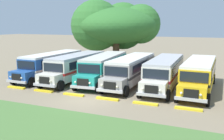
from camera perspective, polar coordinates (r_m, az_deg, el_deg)
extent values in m
plane|color=#84755B|center=(21.24, -6.13, -6.79)|extent=(220.00, 220.00, 0.00)
cube|color=#4C7538|center=(15.64, -19.79, -13.74)|extent=(80.00, 9.56, 0.01)
cube|color=#23519E|center=(31.18, -12.97, 1.40)|extent=(2.59, 9.22, 2.10)
cube|color=silver|center=(31.21, -12.96, 1.09)|extent=(2.62, 9.24, 0.24)
cube|color=black|center=(30.62, -10.76, 2.27)|extent=(0.12, 8.00, 0.80)
cube|color=black|center=(32.11, -14.51, 2.48)|extent=(0.12, 8.00, 0.80)
cube|color=silver|center=(31.03, -13.05, 3.51)|extent=(2.51, 9.12, 0.22)
cube|color=#23519E|center=(27.27, -19.55, -1.30)|extent=(2.21, 1.42, 1.05)
cube|color=black|center=(26.75, -20.63, -1.53)|extent=(1.10, 0.11, 0.70)
cube|color=#B7B7BC|center=(26.80, -20.63, -2.45)|extent=(2.40, 0.22, 0.24)
cube|color=black|center=(27.58, -18.73, 1.04)|extent=(2.20, 0.08, 0.84)
cube|color=silver|center=(34.97, -8.46, 2.31)|extent=(0.90, 0.07, 1.30)
sphere|color=#EAE5C6|center=(26.23, -19.60, -1.69)|extent=(0.20, 0.20, 0.20)
sphere|color=#EAE5C6|center=(27.20, -21.76, -1.42)|extent=(0.20, 0.20, 0.20)
cylinder|color=black|center=(26.66, -17.44, -2.59)|extent=(0.29, 1.00, 1.00)
cylinder|color=black|center=(28.27, -21.13, -2.10)|extent=(0.29, 1.00, 1.00)
cylinder|color=black|center=(33.13, -8.14, 0.22)|extent=(0.29, 1.00, 1.00)
cylinder|color=black|center=(34.44, -11.54, 0.50)|extent=(0.29, 1.00, 1.00)
cube|color=silver|center=(29.20, -7.69, 0.98)|extent=(2.51, 9.20, 2.10)
cube|color=red|center=(29.23, -7.69, 0.65)|extent=(2.54, 9.22, 0.24)
cube|color=black|center=(28.76, -5.23, 1.90)|extent=(0.05, 8.00, 0.80)
cube|color=black|center=(30.04, -9.51, 2.15)|extent=(0.05, 8.00, 0.80)
cube|color=#B2B2B7|center=(29.04, -7.75, 3.24)|extent=(2.43, 9.10, 0.22)
cube|color=silver|center=(24.97, -13.87, -2.03)|extent=(2.20, 1.40, 1.05)
cube|color=black|center=(24.39, -14.91, -2.31)|extent=(1.10, 0.10, 0.70)
cube|color=#B7B7BC|center=(24.45, -14.92, -3.31)|extent=(2.40, 0.20, 0.24)
cube|color=black|center=(25.30, -13.06, 0.53)|extent=(2.20, 0.06, 0.84)
cube|color=red|center=(33.22, -3.63, 1.99)|extent=(0.90, 0.06, 1.30)
sphere|color=#EAE5C6|center=(23.93, -13.65, -2.49)|extent=(0.20, 0.20, 0.20)
sphere|color=#EAE5C6|center=(24.78, -16.26, -2.18)|extent=(0.20, 0.20, 0.20)
cylinder|color=black|center=(24.47, -11.42, -3.44)|extent=(0.28, 1.00, 1.00)
cylinder|color=black|center=(25.88, -15.82, -2.88)|extent=(0.28, 1.00, 1.00)
cylinder|color=black|center=(31.42, -2.98, -0.23)|extent=(0.28, 1.00, 1.00)
cylinder|color=black|center=(32.52, -6.78, 0.07)|extent=(0.28, 1.00, 1.00)
cube|color=teal|center=(28.37, -1.58, 0.80)|extent=(3.34, 9.39, 2.10)
cube|color=white|center=(28.39, -1.58, 0.46)|extent=(3.37, 9.41, 0.24)
cube|color=black|center=(28.18, 1.05, 1.77)|extent=(0.78, 7.97, 0.80)
cube|color=black|center=(29.01, -3.76, 1.99)|extent=(0.78, 7.97, 0.80)
cube|color=beige|center=(28.20, -1.59, 3.12)|extent=(3.25, 9.29, 0.22)
cube|color=teal|center=(23.62, -5.84, -2.47)|extent=(2.32, 1.60, 1.05)
cube|color=black|center=(22.96, -6.57, -2.80)|extent=(1.10, 0.20, 0.70)
cube|color=#B7B7BC|center=(23.02, -6.59, -3.86)|extent=(2.41, 0.42, 0.24)
cube|color=black|center=(24.02, -5.24, 0.24)|extent=(2.20, 0.26, 0.84)
cube|color=white|center=(32.72, 1.10, 1.88)|extent=(0.90, 0.14, 1.30)
sphere|color=#EAE5C6|center=(22.64, -5.01, -2.95)|extent=(0.20, 0.20, 0.20)
sphere|color=#EAE5C6|center=(23.21, -8.20, -2.69)|extent=(0.20, 0.20, 0.20)
cylinder|color=black|center=(23.39, -3.01, -3.88)|extent=(0.37, 1.02, 1.00)
cylinder|color=black|center=(24.32, -8.32, -3.43)|extent=(0.37, 1.02, 1.00)
cylinder|color=black|center=(31.02, 2.36, -0.36)|extent=(0.37, 1.02, 1.00)
cylinder|color=black|center=(31.73, -1.83, -0.12)|extent=(0.37, 1.02, 1.00)
cube|color=#9E9993|center=(27.00, 4.54, 0.29)|extent=(2.54, 9.21, 2.10)
cube|color=#282828|center=(27.03, 4.54, -0.06)|extent=(2.57, 9.23, 0.24)
cube|color=black|center=(26.84, 7.34, 1.26)|extent=(0.07, 8.00, 0.80)
cube|color=black|center=(27.62, 2.25, 1.59)|extent=(0.07, 8.00, 0.80)
cube|color=silver|center=(26.83, 4.58, 2.73)|extent=(2.46, 9.11, 0.22)
cube|color=#9E9993|center=(22.24, 0.21, -3.22)|extent=(2.21, 1.41, 1.05)
cube|color=black|center=(21.57, -0.55, -3.58)|extent=(1.10, 0.10, 0.70)
cube|color=#B7B7BC|center=(21.64, -0.59, -4.70)|extent=(2.40, 0.21, 0.24)
cube|color=black|center=(22.63, 0.86, -0.33)|extent=(2.20, 0.07, 0.84)
cube|color=#282828|center=(31.38, 7.20, 1.44)|extent=(0.90, 0.06, 1.30)
sphere|color=#EAE5C6|center=(21.27, 1.13, -3.78)|extent=(0.20, 0.20, 0.20)
sphere|color=#EAE5C6|center=(21.81, -2.29, -3.43)|extent=(0.20, 0.20, 0.20)
cylinder|color=black|center=(22.04, 3.20, -4.77)|extent=(0.28, 1.00, 1.00)
cylinder|color=black|center=(22.93, -2.47, -4.17)|extent=(0.28, 1.00, 1.00)
cylinder|color=black|center=(29.70, 8.54, -0.94)|extent=(0.28, 1.00, 1.00)
cylinder|color=black|center=(30.37, 4.15, -0.61)|extent=(0.28, 1.00, 1.00)
cube|color=silver|center=(26.27, 11.78, -0.18)|extent=(2.72, 9.26, 2.10)
cube|color=maroon|center=(26.30, 11.77, -0.54)|extent=(2.75, 9.28, 0.24)
cube|color=black|center=(26.30, 14.66, 0.82)|extent=(0.23, 8.00, 0.80)
cube|color=black|center=(26.72, 9.26, 1.16)|extent=(0.23, 8.00, 0.80)
cube|color=#B2B2B7|center=(26.09, 11.88, 2.33)|extent=(2.64, 9.15, 0.22)
cube|color=silver|center=(21.29, 9.22, -3.97)|extent=(2.23, 1.45, 1.05)
cube|color=black|center=(20.58, 8.77, -4.38)|extent=(1.10, 0.13, 0.70)
cube|color=#B7B7BC|center=(20.66, 8.71, -5.56)|extent=(2.40, 0.26, 0.24)
cube|color=black|center=(21.70, 9.69, -0.94)|extent=(2.20, 0.11, 0.84)
cube|color=maroon|center=(30.79, 13.29, 1.07)|extent=(0.90, 0.08, 1.30)
sphere|color=#EAE5C6|center=(20.40, 10.66, -4.57)|extent=(0.20, 0.20, 0.20)
sphere|color=#EAE5C6|center=(20.69, 6.85, -4.25)|extent=(0.20, 0.20, 0.20)
cylinder|color=black|center=(21.30, 12.40, -5.53)|extent=(0.30, 1.01, 1.00)
cylinder|color=black|center=(21.79, 6.15, -4.99)|extent=(0.30, 1.01, 1.00)
cylinder|color=black|center=(29.22, 15.06, -1.37)|extent=(0.30, 1.01, 1.00)
cylinder|color=black|center=(29.58, 10.44, -1.05)|extent=(0.30, 1.01, 1.00)
cube|color=yellow|center=(25.81, 18.95, -0.71)|extent=(2.66, 9.24, 2.10)
cube|color=black|center=(25.84, 18.93, -1.07)|extent=(2.69, 9.26, 0.24)
cube|color=black|center=(25.94, 21.87, 0.29)|extent=(0.18, 8.00, 0.80)
cube|color=black|center=(26.15, 16.31, 0.69)|extent=(0.18, 8.00, 0.80)
cube|color=silver|center=(25.62, 19.10, 1.84)|extent=(2.58, 9.14, 0.22)
cube|color=yellow|center=(20.76, 17.49, -4.68)|extent=(2.22, 1.44, 1.05)
cube|color=black|center=(20.05, 17.24, -5.12)|extent=(1.10, 0.12, 0.70)
cube|color=#B7B7BC|center=(20.12, 17.16, -6.33)|extent=(2.40, 0.24, 0.24)
cube|color=black|center=(21.19, 17.85, -1.56)|extent=(2.20, 0.10, 0.84)
cube|color=black|center=(30.37, 19.77, 0.62)|extent=(0.90, 0.08, 1.30)
sphere|color=#EAE5C6|center=(19.94, 19.22, -5.32)|extent=(0.20, 0.20, 0.20)
sphere|color=#EAE5C6|center=(20.08, 15.23, -4.99)|extent=(0.20, 0.20, 0.20)
cylinder|color=black|center=(20.91, 20.72, -6.27)|extent=(0.30, 1.00, 1.00)
cylinder|color=black|center=(21.15, 14.20, -5.72)|extent=(0.30, 1.00, 1.00)
cylinder|color=black|center=(28.88, 21.76, -1.89)|extent=(0.30, 1.00, 1.00)
cylinder|color=black|center=(29.06, 17.04, -1.53)|extent=(0.30, 1.00, 1.00)
cube|color=yellow|center=(26.72, -20.60, -3.68)|extent=(2.00, 0.36, 0.15)
cube|color=yellow|center=(24.62, -15.07, -4.53)|extent=(2.00, 0.36, 0.15)
cube|color=yellow|center=(22.80, -8.57, -5.47)|extent=(2.00, 0.36, 0.15)
cube|color=yellow|center=(21.32, -1.03, -6.46)|extent=(2.00, 0.36, 0.15)
cube|color=yellow|center=(20.27, 7.49, -7.44)|extent=(2.00, 0.36, 0.15)
cube|color=yellow|center=(19.70, 16.76, -8.33)|extent=(2.00, 0.36, 0.15)
cylinder|color=brown|center=(41.21, 0.91, 4.26)|extent=(1.06, 1.06, 3.82)
ellipsoid|color=#33702D|center=(40.99, 0.92, 9.90)|extent=(12.87, 11.84, 5.70)
sphere|color=#33702D|center=(41.22, 6.43, 10.19)|extent=(6.22, 6.22, 6.22)
sphere|color=#33702D|center=(41.38, -3.49, 9.92)|extent=(8.14, 8.14, 8.14)
sphere|color=#33702D|center=(43.79, 2.43, 9.78)|extent=(7.89, 7.89, 7.89)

